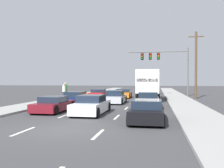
{
  "coord_description": "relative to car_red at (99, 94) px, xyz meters",
  "views": [
    {
      "loc": [
        4.1,
        -10.9,
        2.26
      ],
      "look_at": [
        0.11,
        11.57,
        1.93
      ],
      "focal_mm": 40.18,
      "sensor_mm": 36.0,
      "label": 1
    }
  ],
  "objects": [
    {
      "name": "sidewalk_left",
      "position": [
        -3.51,
        -0.32,
        -0.46
      ],
      "size": [
        2.89,
        80.0,
        0.14
      ],
      "primitive_type": "cube",
      "color": "#9E9E99",
      "rests_on": "ground_plane"
    },
    {
      "name": "ground_plane",
      "position": [
        3.18,
        4.68,
        -0.53
      ],
      "size": [
        140.0,
        140.0,
        0.0
      ],
      "primitive_type": "plane",
      "color": "#3D3D3F"
    },
    {
      "name": "pedestrian_mid_block",
      "position": [
        -3.15,
        -3.45,
        0.56
      ],
      "size": [
        0.38,
        0.38,
        1.89
      ],
      "color": "brown",
      "rests_on": "sidewalk_left"
    },
    {
      "name": "utility_pole_mid",
      "position": [
        12.03,
        0.67,
        3.7
      ],
      "size": [
        1.8,
        0.28,
        8.2
      ],
      "color": "brown",
      "rests_on": "ground_plane"
    },
    {
      "name": "car_silver",
      "position": [
        3.31,
        -6.92,
        0.06
      ],
      "size": [
        1.82,
        4.17,
        1.29
      ],
      "color": "#B7BABF",
      "rests_on": "ground_plane"
    },
    {
      "name": "car_white",
      "position": [
        2.98,
        -14.9,
        0.06
      ],
      "size": [
        1.87,
        4.61,
        1.28
      ],
      "color": "white",
      "rests_on": "ground_plane"
    },
    {
      "name": "car_navy",
      "position": [
        -0.39,
        -7.91,
        0.0
      ],
      "size": [
        1.96,
        4.33,
        1.17
      ],
      "color": "#141E4C",
      "rests_on": "ground_plane"
    },
    {
      "name": "car_black",
      "position": [
        6.78,
        -17.39,
        0.03
      ],
      "size": [
        1.89,
        4.29,
        1.2
      ],
      "color": "black",
      "rests_on": "ground_plane"
    },
    {
      "name": "car_orange",
      "position": [
        3.04,
        1.09,
        0.0
      ],
      "size": [
        2.03,
        4.15,
        1.14
      ],
      "color": "orange",
      "rests_on": "ground_plane"
    },
    {
      "name": "traffic_signal_mast",
      "position": [
        7.81,
        5.6,
        4.76
      ],
      "size": [
        8.56,
        0.69,
        6.89
      ],
      "color": "#595B56",
      "rests_on": "ground_plane"
    },
    {
      "name": "car_red",
      "position": [
        0.0,
        0.0,
        0.0
      ],
      "size": [
        1.91,
        4.27,
        1.14
      ],
      "color": "red",
      "rests_on": "ground_plane"
    },
    {
      "name": "box_truck",
      "position": [
        6.34,
        -2.11,
        1.43
      ],
      "size": [
        2.62,
        8.51,
        3.37
      ],
      "color": "white",
      "rests_on": "ground_plane"
    },
    {
      "name": "pedestrian_near_corner",
      "position": [
        -3.24,
        -3.72,
        0.48
      ],
      "size": [
        0.38,
        0.38,
        1.74
      ],
      "color": "#1E233F",
      "rests_on": "sidewalk_left"
    },
    {
      "name": "car_tan",
      "position": [
        6.62,
        -9.72,
        0.05
      ],
      "size": [
        1.86,
        4.44,
        1.29
      ],
      "color": "tan",
      "rests_on": "ground_plane"
    },
    {
      "name": "sidewalk_right",
      "position": [
        9.88,
        -0.32,
        -0.46
      ],
      "size": [
        2.89,
        80.0,
        0.14
      ],
      "primitive_type": "cube",
      "color": "#9E9E99",
      "rests_on": "ground_plane"
    },
    {
      "name": "lane_markings",
      "position": [
        3.18,
        -1.03,
        -0.53
      ],
      "size": [
        3.54,
        52.0,
        0.01
      ],
      "color": "silver",
      "rests_on": "ground_plane"
    },
    {
      "name": "car_maroon",
      "position": [
        -0.0,
        -14.23,
        -0.01
      ],
      "size": [
        1.87,
        4.34,
        1.12
      ],
      "color": "maroon",
      "rests_on": "ground_plane"
    }
  ]
}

